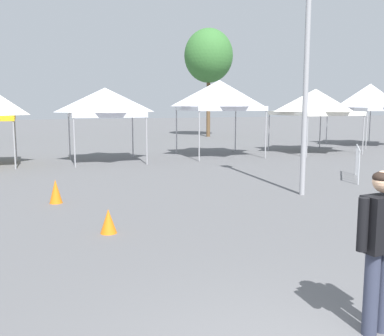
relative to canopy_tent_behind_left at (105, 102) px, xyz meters
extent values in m
cylinder|color=#9E9EA3|center=(-3.63, -1.01, -1.50)|extent=(0.06, 0.06, 2.01)
cylinder|color=#9E9EA3|center=(-3.60, 1.62, -1.50)|extent=(0.06, 0.06, 2.01)
cylinder|color=#9E9EA3|center=(-1.47, -1.37, -1.45)|extent=(0.06, 0.06, 2.10)
cylinder|color=#9E9EA3|center=(1.37, -1.47, -1.45)|extent=(0.06, 0.06, 2.10)
cylinder|color=#9E9EA3|center=(-1.37, 1.47, -1.45)|extent=(0.06, 0.06, 2.10)
cylinder|color=#9E9EA3|center=(1.47, 1.37, -1.45)|extent=(0.06, 0.06, 2.10)
pyramid|color=white|center=(0.00, 0.00, 0.10)|extent=(3.09, 3.09, 1.00)
cube|color=white|center=(0.00, 0.00, -0.50)|extent=(3.07, 3.07, 0.20)
cylinder|color=#9E9EA3|center=(3.71, -1.34, -1.33)|extent=(0.06, 0.06, 2.34)
cylinder|color=#9E9EA3|center=(6.90, -1.41, -1.33)|extent=(0.06, 0.06, 2.34)
cylinder|color=#9E9EA3|center=(3.79, 1.85, -1.33)|extent=(0.06, 0.06, 2.34)
cylinder|color=#9E9EA3|center=(6.98, 1.77, -1.33)|extent=(0.06, 0.06, 2.34)
pyramid|color=white|center=(5.35, 0.22, 0.43)|extent=(3.43, 3.43, 1.19)
cube|color=white|center=(5.35, 0.22, -0.27)|extent=(3.40, 3.40, 0.20)
cylinder|color=#9E9EA3|center=(8.90, -1.71, -1.47)|extent=(0.06, 0.06, 2.07)
cylinder|color=#9E9EA3|center=(12.19, -1.64, -1.47)|extent=(0.06, 0.06, 2.07)
cylinder|color=#9E9EA3|center=(8.84, 1.58, -1.47)|extent=(0.06, 0.06, 2.07)
cylinder|color=#9E9EA3|center=(12.13, 1.65, -1.47)|extent=(0.06, 0.06, 2.07)
pyramid|color=white|center=(10.52, -0.03, 0.12)|extent=(3.53, 3.53, 1.10)
cube|color=white|center=(10.52, -0.03, -0.53)|extent=(3.49, 3.49, 0.20)
cylinder|color=#9E9EA3|center=(14.16, 0.32, -1.38)|extent=(0.06, 0.06, 2.25)
cylinder|color=#9E9EA3|center=(14.12, 3.67, -1.38)|extent=(0.06, 0.06, 2.25)
cylinder|color=#9E9EA3|center=(17.47, 3.72, -1.38)|extent=(0.06, 0.06, 2.25)
pyramid|color=white|center=(15.81, 2.02, 0.42)|extent=(3.56, 3.56, 1.34)
cube|color=white|center=(15.81, 2.02, -0.36)|extent=(3.53, 3.53, 0.20)
cylinder|color=#33384C|center=(-0.01, -15.55, -2.04)|extent=(0.16, 0.16, 0.92)
cylinder|color=#33384C|center=(0.17, -15.53, -2.04)|extent=(0.16, 0.16, 0.92)
cube|color=black|center=(0.08, -15.54, -1.28)|extent=(0.44, 0.28, 0.60)
cylinder|color=black|center=(-0.19, -15.57, -1.26)|extent=(0.11, 0.11, 0.56)
sphere|color=#D8A884|center=(0.08, -15.54, -0.84)|extent=(0.23, 0.23, 0.23)
ellipsoid|color=black|center=(0.08, -15.54, -0.80)|extent=(0.23, 0.23, 0.14)
cylinder|color=#9E9EA3|center=(3.69, -8.94, 1.04)|extent=(0.14, 0.14, 7.08)
cylinder|color=brown|center=(9.72, 11.83, -0.26)|extent=(0.28, 0.28, 4.49)
ellipsoid|color=#387233|center=(9.72, 11.83, 3.40)|extent=(3.54, 3.54, 3.89)
cylinder|color=#B7BABF|center=(6.80, -7.48, -1.45)|extent=(1.35, 1.67, 0.05)
cylinder|color=#B7BABF|center=(7.43, -6.70, -1.98)|extent=(0.04, 0.04, 1.05)
cylinder|color=#B7BABF|center=(6.18, -8.26, -1.98)|extent=(0.04, 0.04, 1.05)
cylinder|color=#B7BABF|center=(7.13, -7.07, -1.93)|extent=(0.04, 0.04, 0.92)
cylinder|color=#B7BABF|center=(6.80, -7.48, -1.93)|extent=(0.04, 0.04, 0.92)
cylinder|color=#B7BABF|center=(6.47, -7.89, -1.93)|extent=(0.04, 0.04, 0.92)
cone|color=orange|center=(-2.66, -7.64, -2.21)|extent=(0.32, 0.32, 0.59)
cone|color=orange|center=(-1.92, -10.73, -2.27)|extent=(0.32, 0.32, 0.47)
camera|label=1|loc=(-3.42, -19.12, -0.04)|focal=42.16mm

